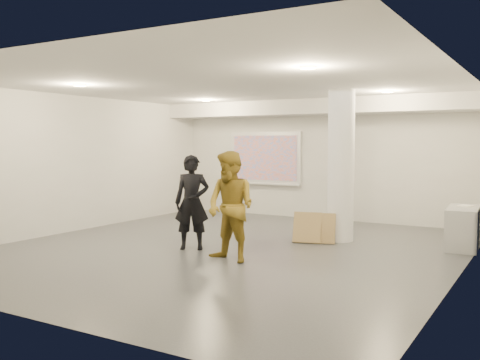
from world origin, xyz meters
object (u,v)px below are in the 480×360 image
Objects in this scene: column at (341,166)px; credenza at (463,228)px; projection_screen at (265,159)px; woman at (192,202)px; man at (231,207)px.

credenza is at bearing 11.95° from column.
column is 4.08m from projection_screen.
projection_screen reaches higher than woman.
column is at bearing -172.18° from credenza.
column reaches higher than projection_screen.
woman reaches higher than credenza.
woman is at bearing -152.24° from credenza.
woman is (-4.28, -2.66, 0.49)m from credenza.
projection_screen is (-3.10, 2.65, 0.03)m from column.
man is (-3.12, -3.18, 0.53)m from credenza.
projection_screen is 5.83m from man.
man is (2.20, -5.36, -0.62)m from projection_screen.
credenza is at bearing 54.87° from man.
woman is at bearing -133.19° from column.
column is 2.92m from man.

